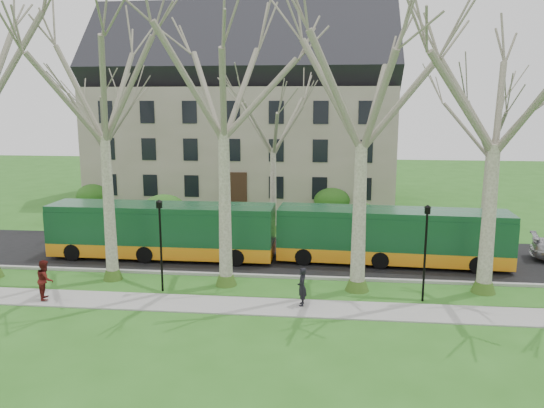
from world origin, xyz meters
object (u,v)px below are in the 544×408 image
at_px(pedestrian_a, 302,287).
at_px(pedestrian_b, 45,279).
at_px(bus_lead, 162,230).
at_px(bus_follow, 392,236).

bearing_deg(pedestrian_a, pedestrian_b, -90.78).
xyz_separation_m(bus_lead, pedestrian_b, (-3.22, -6.92, -0.69)).
height_order(pedestrian_a, pedestrian_b, pedestrian_b).
bearing_deg(bus_follow, pedestrian_a, -120.94).
bearing_deg(pedestrian_b, bus_lead, -49.77).
xyz_separation_m(pedestrian_a, pedestrian_b, (-11.50, -0.45, 0.06)).
bearing_deg(bus_lead, bus_follow, 1.22).
bearing_deg(pedestrian_a, bus_follow, 142.93).
height_order(bus_follow, pedestrian_a, bus_follow).
distance_m(bus_lead, pedestrian_a, 10.54).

